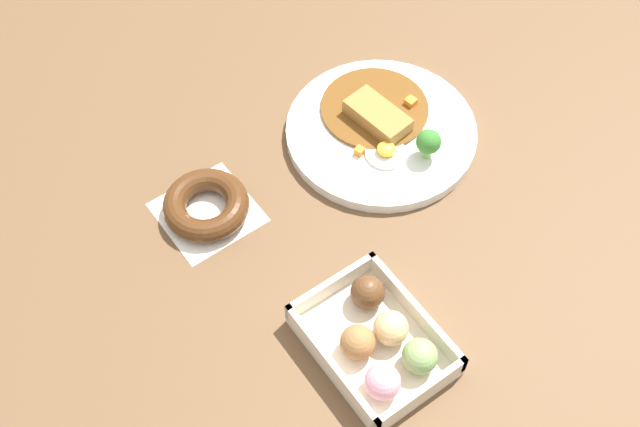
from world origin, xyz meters
name	(u,v)px	position (x,y,z in m)	size (l,w,h in m)	color
ground_plane	(378,204)	(0.00, 0.00, 0.00)	(1.60, 1.60, 0.00)	brown
curry_plate	(382,129)	(0.10, -0.08, 0.01)	(0.29, 0.29, 0.07)	white
donut_box	(378,341)	(-0.18, 0.14, 0.02)	(0.19, 0.14, 0.06)	beige
chocolate_ring_donut	(206,206)	(0.13, 0.21, 0.02)	(0.13, 0.13, 0.04)	white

